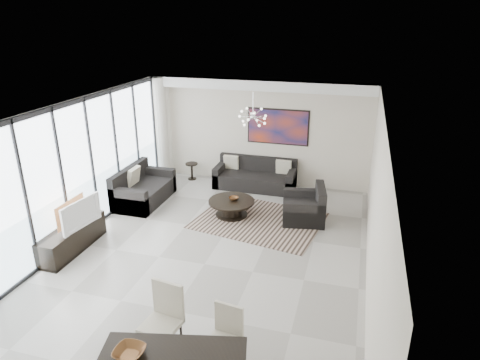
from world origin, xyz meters
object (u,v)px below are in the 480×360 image
(coffee_table, at_px, (231,207))
(tv_console, at_px, (72,238))
(television, at_px, (77,213))
(sofa_main, at_px, (255,178))

(coffee_table, xyz_separation_m, tv_console, (-2.64, -2.41, 0.05))
(tv_console, height_order, television, television)
(television, bearing_deg, tv_console, 123.11)
(tv_console, bearing_deg, sofa_main, 57.33)
(coffee_table, relative_size, tv_console, 0.65)
(sofa_main, bearing_deg, tv_console, -122.67)
(sofa_main, height_order, tv_console, sofa_main)
(coffee_table, bearing_deg, tv_console, -137.57)
(tv_console, distance_m, television, 0.58)
(coffee_table, relative_size, television, 1.09)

